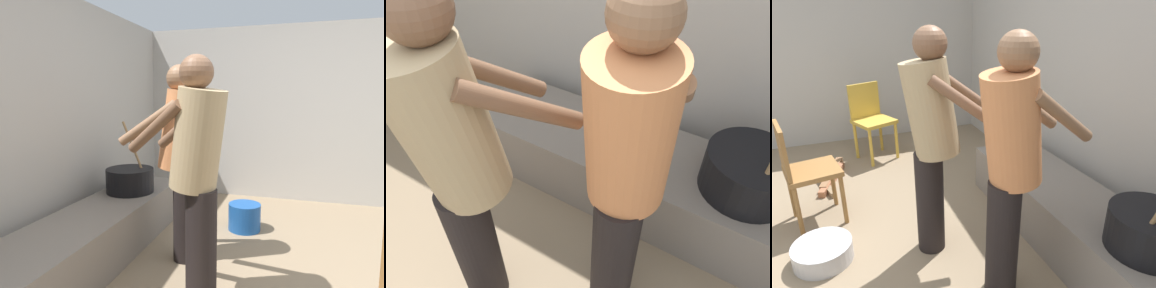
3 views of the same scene
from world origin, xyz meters
TOP-DOWN VIEW (x-y plane):
  - hearth_ledge at (0.45, 1.74)m, footprint 2.38×0.60m
  - cooking_pot_main at (0.99, 1.74)m, footprint 0.46×0.46m
  - cook_in_tan_shirt at (0.04, 0.77)m, footprint 0.55×0.73m
  - cook_in_orange_shirt at (0.58, 1.07)m, footprint 0.44×0.71m

SIDE VIEW (x-z plane):
  - hearth_ledge at x=0.45m, z-range 0.00..0.41m
  - cooking_pot_main at x=0.99m, z-range 0.18..0.87m
  - cook_in_orange_shirt at x=0.58m, z-range 0.11..1.70m
  - cook_in_tan_shirt at x=0.04m, z-range 0.11..1.70m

